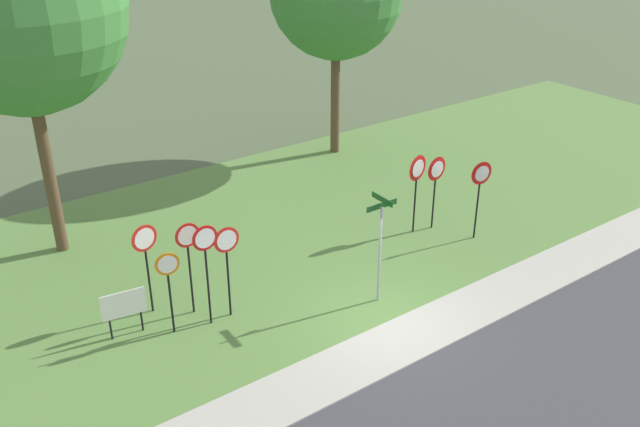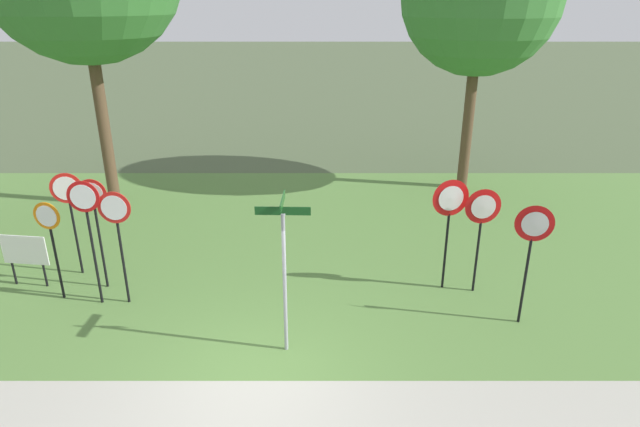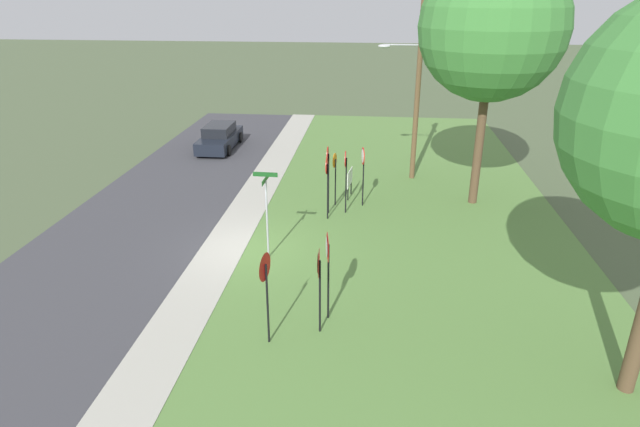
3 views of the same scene
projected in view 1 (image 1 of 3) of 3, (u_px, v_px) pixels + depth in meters
ground_plane at (386, 324)px, 17.74m from camera, size 160.00×160.00×0.00m
sidewalk_strip at (407, 338)px, 17.14m from camera, size 44.00×1.60×0.06m
grass_median at (263, 234)px, 22.08m from camera, size 44.00×12.00×0.04m
stop_sign_near_left at (206, 254)px, 16.81m from camera, size 0.67×0.09×2.81m
stop_sign_near_right at (188, 250)px, 17.30m from camera, size 0.66×0.09×2.62m
stop_sign_far_left at (168, 277)px, 16.65m from camera, size 0.60×0.13×2.28m
stop_sign_far_center at (227, 253)px, 17.20m from camera, size 0.68×0.10×2.58m
stop_sign_far_right at (146, 250)px, 17.36m from camera, size 0.71×0.15×2.54m
yield_sign_near_left at (417, 175)px, 21.29m from camera, size 0.82×0.18×2.61m
yield_sign_near_right at (436, 176)px, 21.58m from camera, size 0.79×0.11×2.46m
yield_sign_far_left at (481, 182)px, 20.93m from camera, size 0.73×0.17×2.57m
street_name_post at (380, 240)px, 17.86m from camera, size 0.96×0.82×3.07m
notice_board at (124, 306)px, 16.90m from camera, size 1.09×0.17×1.25m
oak_tree_left at (17, 8)px, 17.97m from camera, size 5.68×5.68×10.03m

